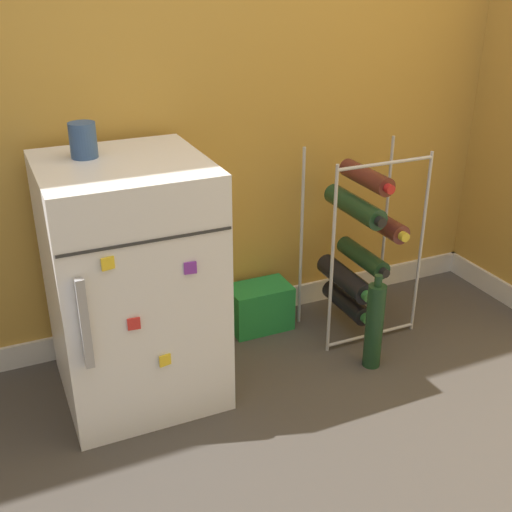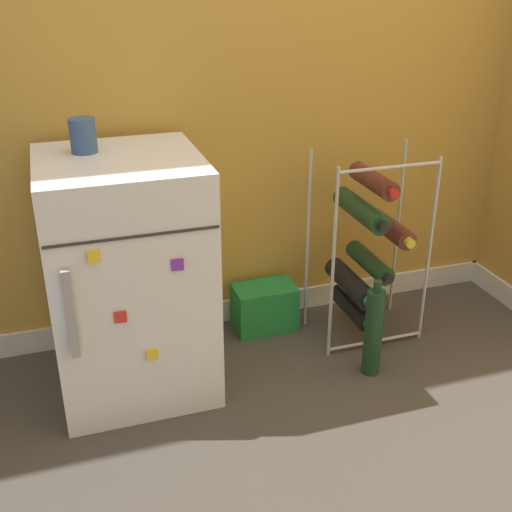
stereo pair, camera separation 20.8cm
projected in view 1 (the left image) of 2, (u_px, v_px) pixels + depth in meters
ground_plane at (315, 393)px, 2.15m from camera, size 14.00×14.00×0.00m
mini_fridge at (132, 282)px, 2.02m from camera, size 0.49×0.52×0.79m
wine_rack at (359, 244)px, 2.39m from camera, size 0.39×0.33×0.72m
soda_box at (260, 307)px, 2.49m from camera, size 0.24×0.15×0.18m
fridge_top_cup at (83, 140)px, 1.87m from camera, size 0.08×0.08×0.10m
loose_bottle_floor at (374, 325)px, 2.23m from camera, size 0.06×0.06×0.36m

